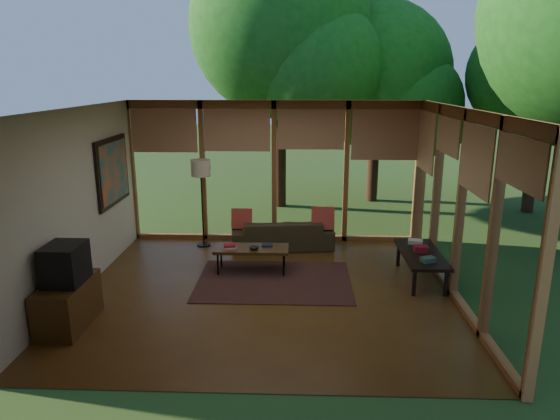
{
  "coord_description": "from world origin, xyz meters",
  "views": [
    {
      "loc": [
        0.46,
        -6.9,
        3.11
      ],
      "look_at": [
        0.18,
        0.7,
        1.08
      ],
      "focal_mm": 32.0,
      "sensor_mm": 36.0,
      "label": 1
    }
  ],
  "objects_px": {
    "media_cabinet": "(68,304)",
    "television": "(65,264)",
    "coffee_table": "(252,249)",
    "side_console": "(421,255)",
    "sofa": "(282,234)",
    "floor_lamp": "(201,173)"
  },
  "relations": [
    {
      "from": "television",
      "to": "side_console",
      "type": "xyz_separation_m",
      "value": [
        4.85,
        1.68,
        -0.44
      ]
    },
    {
      "from": "floor_lamp",
      "to": "side_console",
      "type": "distance_m",
      "value": 4.15
    },
    {
      "from": "coffee_table",
      "to": "media_cabinet",
      "type": "bearing_deg",
      "value": -138.7
    },
    {
      "from": "sofa",
      "to": "floor_lamp",
      "type": "height_order",
      "value": "floor_lamp"
    },
    {
      "from": "sofa",
      "to": "floor_lamp",
      "type": "relative_size",
      "value": 1.14
    },
    {
      "from": "side_console",
      "to": "sofa",
      "type": "bearing_deg",
      "value": 146.62
    },
    {
      "from": "floor_lamp",
      "to": "television",
      "type": "bearing_deg",
      "value": -109.2
    },
    {
      "from": "floor_lamp",
      "to": "coffee_table",
      "type": "distance_m",
      "value": 1.95
    },
    {
      "from": "floor_lamp",
      "to": "coffee_table",
      "type": "xyz_separation_m",
      "value": [
        1.04,
        -1.3,
        -1.01
      ]
    },
    {
      "from": "coffee_table",
      "to": "side_console",
      "type": "bearing_deg",
      "value": -4.98
    },
    {
      "from": "side_console",
      "to": "television",
      "type": "bearing_deg",
      "value": -160.88
    },
    {
      "from": "television",
      "to": "coffee_table",
      "type": "distance_m",
      "value": 2.92
    },
    {
      "from": "media_cabinet",
      "to": "coffee_table",
      "type": "distance_m",
      "value": 2.9
    },
    {
      "from": "sofa",
      "to": "media_cabinet",
      "type": "bearing_deg",
      "value": 42.74
    },
    {
      "from": "floor_lamp",
      "to": "sofa",
      "type": "bearing_deg",
      "value": -2.65
    },
    {
      "from": "television",
      "to": "coffee_table",
      "type": "xyz_separation_m",
      "value": [
        2.16,
        1.92,
        -0.46
      ]
    },
    {
      "from": "television",
      "to": "sofa",
      "type": "bearing_deg",
      "value": 50.23
    },
    {
      "from": "media_cabinet",
      "to": "television",
      "type": "distance_m",
      "value": 0.55
    },
    {
      "from": "sofa",
      "to": "side_console",
      "type": "relative_size",
      "value": 1.34
    },
    {
      "from": "media_cabinet",
      "to": "television",
      "type": "bearing_deg",
      "value": 0.0
    },
    {
      "from": "sofa",
      "to": "coffee_table",
      "type": "height_order",
      "value": "sofa"
    },
    {
      "from": "coffee_table",
      "to": "side_console",
      "type": "distance_m",
      "value": 2.7
    }
  ]
}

